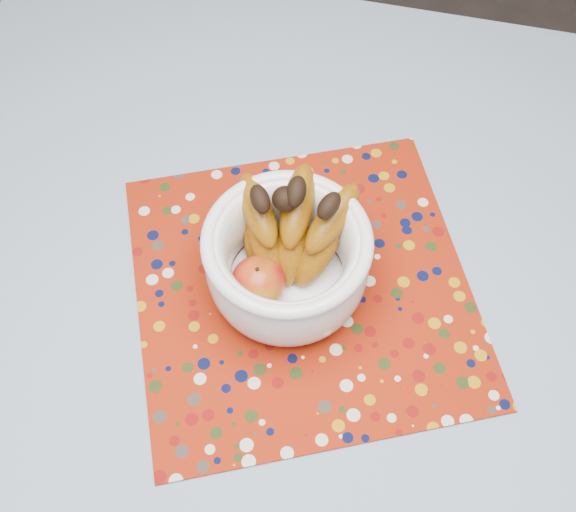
% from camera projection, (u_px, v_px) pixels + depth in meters
% --- Properties ---
extents(table, '(1.20, 1.20, 0.75)m').
position_uv_depth(table, '(291.00, 352.00, 0.96)').
color(table, brown).
rests_on(table, ground).
extents(tablecloth, '(1.32, 1.32, 0.01)m').
position_uv_depth(tablecloth, '(291.00, 328.00, 0.89)').
color(tablecloth, '#6385A6').
rests_on(tablecloth, table).
extents(placemat, '(0.59, 0.59, 0.00)m').
position_uv_depth(placemat, '(302.00, 287.00, 0.92)').
color(placemat, maroon).
rests_on(placemat, tablecloth).
extents(fruit_bowl, '(0.24, 0.22, 0.17)m').
position_uv_depth(fruit_bowl, '(286.00, 248.00, 0.86)').
color(fruit_bowl, white).
rests_on(fruit_bowl, placemat).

